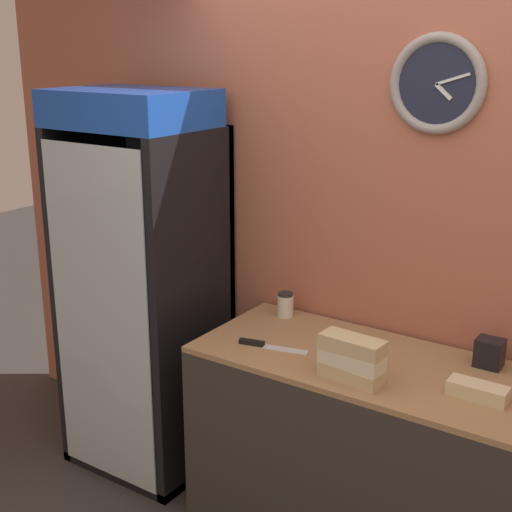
% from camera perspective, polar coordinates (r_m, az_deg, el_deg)
% --- Properties ---
extents(wall_back, '(5.20, 0.10, 2.70)m').
position_cam_1_polar(wall_back, '(3.22, 13.46, 0.90)').
color(wall_back, '#B7664C').
rests_on(wall_back, ground_plane).
extents(prep_counter, '(1.64, 0.66, 0.93)m').
position_cam_1_polar(prep_counter, '(3.26, 9.84, -15.94)').
color(prep_counter, '#332D28').
rests_on(prep_counter, ground_plane).
extents(beverage_cooler, '(0.73, 0.62, 2.00)m').
position_cam_1_polar(beverage_cooler, '(3.74, -8.62, -0.91)').
color(beverage_cooler, black).
rests_on(beverage_cooler, ground_plane).
extents(sandwich_stack_bottom, '(0.27, 0.13, 0.06)m').
position_cam_1_polar(sandwich_stack_bottom, '(2.87, 7.62, -9.29)').
color(sandwich_stack_bottom, tan).
rests_on(sandwich_stack_bottom, prep_counter).
extents(sandwich_stack_middle, '(0.26, 0.12, 0.06)m').
position_cam_1_polar(sandwich_stack_middle, '(2.85, 7.67, -8.18)').
color(sandwich_stack_middle, beige).
rests_on(sandwich_stack_middle, sandwich_stack_bottom).
extents(sandwich_stack_top, '(0.26, 0.12, 0.06)m').
position_cam_1_polar(sandwich_stack_top, '(2.82, 7.72, -7.05)').
color(sandwich_stack_top, tan).
rests_on(sandwich_stack_top, sandwich_stack_middle).
extents(sandwich_flat_left, '(0.22, 0.09, 0.06)m').
position_cam_1_polar(sandwich_flat_left, '(2.85, 17.32, -10.27)').
color(sandwich_flat_left, beige).
rests_on(sandwich_flat_left, prep_counter).
extents(chefs_knife, '(0.32, 0.10, 0.02)m').
position_cam_1_polar(chefs_knife, '(3.15, 0.60, -7.13)').
color(chefs_knife, silver).
rests_on(chefs_knife, prep_counter).
extents(condiment_jar, '(0.08, 0.08, 0.12)m').
position_cam_1_polar(condiment_jar, '(3.47, 2.36, -3.90)').
color(condiment_jar, silver).
rests_on(condiment_jar, prep_counter).
extents(napkin_dispenser, '(0.11, 0.09, 0.12)m').
position_cam_1_polar(napkin_dispenser, '(3.10, 18.17, -7.38)').
color(napkin_dispenser, black).
rests_on(napkin_dispenser, prep_counter).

